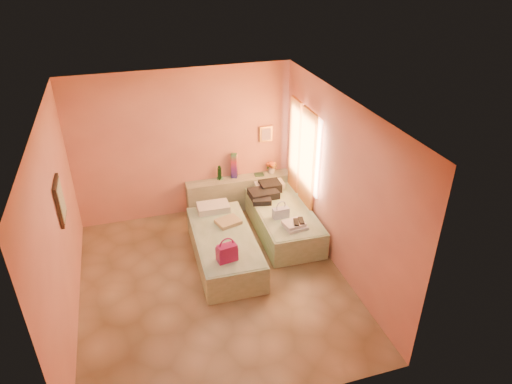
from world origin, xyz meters
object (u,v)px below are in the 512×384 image
at_px(bed_left, 224,248).
at_px(flower_vase, 272,166).
at_px(water_bottle, 220,173).
at_px(magenta_handbag, 227,252).
at_px(bed_right, 283,220).
at_px(blue_handbag, 281,213).
at_px(towel_stack, 295,225).
at_px(green_book, 259,175).
at_px(headboard_ledge, 239,193).

distance_m(bed_left, flower_vase, 2.18).
bearing_deg(water_bottle, magenta_handbag, -100.37).
height_order(water_bottle, flower_vase, flower_vase).
xyz_separation_m(bed_left, bed_right, (1.20, 0.52, 0.00)).
distance_m(bed_right, magenta_handbag, 1.80).
relative_size(bed_right, blue_handbag, 7.14).
height_order(bed_right, towel_stack, towel_stack).
bearing_deg(water_bottle, blue_handbag, -61.77).
bearing_deg(magenta_handbag, towel_stack, 12.29).
bearing_deg(magenta_handbag, green_book, 52.35).
xyz_separation_m(bed_right, towel_stack, (-0.02, -0.66, 0.30)).
xyz_separation_m(bed_right, blue_handbag, (-0.14, -0.29, 0.34)).
relative_size(bed_left, magenta_handbag, 6.68).
bearing_deg(water_bottle, towel_stack, -63.77).
relative_size(headboard_ledge, magenta_handbag, 6.84).
xyz_separation_m(water_bottle, green_book, (0.77, -0.05, -0.12)).
distance_m(bed_right, towel_stack, 0.72).
height_order(bed_right, blue_handbag, blue_handbag).
xyz_separation_m(bed_left, magenta_handbag, (-0.10, -0.65, 0.39)).
xyz_separation_m(flower_vase, towel_stack, (-0.17, -1.75, -0.24)).
xyz_separation_m(headboard_ledge, magenta_handbag, (-0.78, -2.22, 0.32)).
relative_size(flower_vase, blue_handbag, 1.01).
relative_size(headboard_ledge, green_book, 11.58).
bearing_deg(green_book, water_bottle, -178.12).
xyz_separation_m(water_bottle, blue_handbag, (0.75, -1.39, -0.20)).
xyz_separation_m(bed_left, blue_handbag, (1.06, 0.24, 0.34)).
height_order(bed_left, green_book, green_book).
xyz_separation_m(headboard_ledge, towel_stack, (0.50, -1.71, 0.23)).
bearing_deg(towel_stack, flower_vase, 84.35).
distance_m(flower_vase, blue_handbag, 1.42).
distance_m(water_bottle, blue_handbag, 1.59).
bearing_deg(blue_handbag, magenta_handbag, -146.35).
bearing_deg(bed_right, towel_stack, -90.46).
xyz_separation_m(water_bottle, magenta_handbag, (-0.42, -2.28, -0.15)).
bearing_deg(bed_left, bed_right, 25.06).
bearing_deg(water_bottle, bed_right, -51.06).
height_order(magenta_handbag, blue_handbag, magenta_handbag).
relative_size(headboard_ledge, bed_right, 1.02).
height_order(bed_left, blue_handbag, blue_handbag).
xyz_separation_m(green_book, magenta_handbag, (-1.19, -2.22, -0.02)).
height_order(green_book, towel_stack, green_book).
distance_m(headboard_ledge, magenta_handbag, 2.38).
bearing_deg(bed_left, blue_handbag, 14.14).
height_order(bed_left, towel_stack, towel_stack).
relative_size(bed_left, water_bottle, 7.21).
height_order(bed_right, flower_vase, flower_vase).
height_order(headboard_ledge, blue_handbag, blue_handbag).
bearing_deg(bed_right, green_book, 97.82).
bearing_deg(towel_stack, magenta_handbag, -158.24).
bearing_deg(green_book, headboard_ledge, -174.10).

